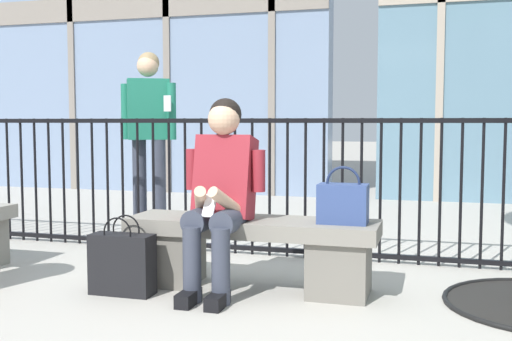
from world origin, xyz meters
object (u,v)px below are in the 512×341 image
Objects in this scene: seated_person_with_phone at (220,189)px; bystander_at_railing at (149,129)px; shopping_bag at (122,263)px; stone_bench at (252,247)px; handbag_on_bench at (343,203)px.

bystander_at_railing reaches higher than seated_person_with_phone.
bystander_at_railing is (-0.73, 1.88, 0.81)m from shopping_bag.
stone_bench is 3.28× the size of shopping_bag.
stone_bench is 0.94× the size of bystander_at_railing.
bystander_at_railing is at bearing 128.09° from seated_person_with_phone.
shopping_bag is at bearing -165.70° from handbag_on_bench.
seated_person_with_phone is (-0.16, -0.13, 0.38)m from stone_bench.
seated_person_with_phone is at bearing 20.76° from shopping_bag.
shopping_bag is (-0.57, -0.22, -0.46)m from seated_person_with_phone.
shopping_bag is (-1.31, -0.33, -0.38)m from handbag_on_bench.
handbag_on_bench is at bearing -0.99° from stone_bench.
shopping_bag is 2.17m from bystander_at_railing.
shopping_bag is at bearing -159.24° from seated_person_with_phone.
shopping_bag is at bearing -68.64° from bystander_at_railing.
bystander_at_railing reaches higher than stone_bench.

